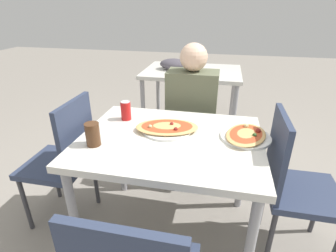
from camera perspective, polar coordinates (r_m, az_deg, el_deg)
name	(u,v)px	position (r m, az deg, el deg)	size (l,w,h in m)	color
ground_plane	(170,230)	(1.96, 0.42, -21.71)	(14.00, 14.00, 0.00)	gray
dining_table	(170,150)	(1.55, 0.49, -5.18)	(1.04, 0.82, 0.73)	silver
chair_far_seated	(192,121)	(2.26, 5.34, 1.11)	(0.40, 0.40, 0.91)	#2D3851
chair_side_left	(65,157)	(1.87, -21.54, -6.28)	(0.40, 0.40, 0.91)	#2D3851
chair_side_right	(293,181)	(1.69, 25.50, -10.82)	(0.40, 0.40, 0.91)	#2D3851
person_seated	(192,106)	(2.09, 5.15, 4.41)	(0.39, 0.25, 1.18)	#2D2D38
pizza_main	(167,128)	(1.59, -0.22, -0.36)	(0.42, 0.30, 0.05)	white
soda_can	(126,111)	(1.75, -9.17, 3.34)	(0.07, 0.07, 0.12)	red
drink_glass	(93,134)	(1.47, -16.07, -1.75)	(0.08, 0.08, 0.13)	#4C2D19
pizza_second	(246,135)	(1.57, 16.60, -1.95)	(0.30, 0.37, 0.05)	white
background_table	(189,75)	(3.11, 4.53, 11.09)	(1.10, 0.80, 0.85)	silver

